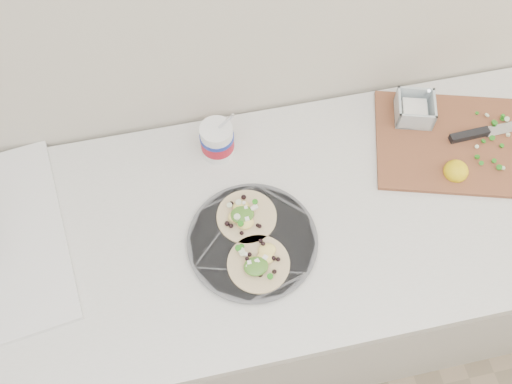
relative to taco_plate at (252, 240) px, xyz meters
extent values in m
cube|color=beige|center=(-0.04, 0.36, 0.38)|extent=(3.50, 0.05, 2.60)
cube|color=silver|center=(-0.04, 0.07, -0.49)|extent=(2.40, 0.62, 0.86)
cube|color=silver|center=(-0.04, 0.05, -0.04)|extent=(2.44, 0.66, 0.04)
cylinder|color=#525358|center=(0.00, 0.00, -0.01)|extent=(0.30, 0.30, 0.01)
cylinder|color=#525358|center=(0.00, 0.00, -0.01)|extent=(0.31, 0.31, 0.00)
cylinder|color=white|center=(-0.03, 0.27, 0.03)|extent=(0.08, 0.08, 0.10)
cylinder|color=#AB1324|center=(-0.03, 0.27, 0.03)|extent=(0.09, 0.09, 0.04)
cylinder|color=#192D99|center=(-0.03, 0.27, 0.05)|extent=(0.09, 0.09, 0.01)
cube|color=brown|center=(0.59, 0.16, -0.01)|extent=(0.51, 0.42, 0.01)
cube|color=white|center=(0.49, 0.27, 0.01)|extent=(0.06, 0.06, 0.03)
ellipsoid|color=yellow|center=(0.54, 0.08, 0.01)|extent=(0.06, 0.06, 0.05)
cube|color=silver|center=(0.74, 0.18, 0.00)|extent=(0.16, 0.04, 0.00)
cube|color=black|center=(0.61, 0.17, 0.00)|extent=(0.11, 0.03, 0.02)
camera|label=1|loc=(-0.11, -0.55, 1.22)|focal=40.00mm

